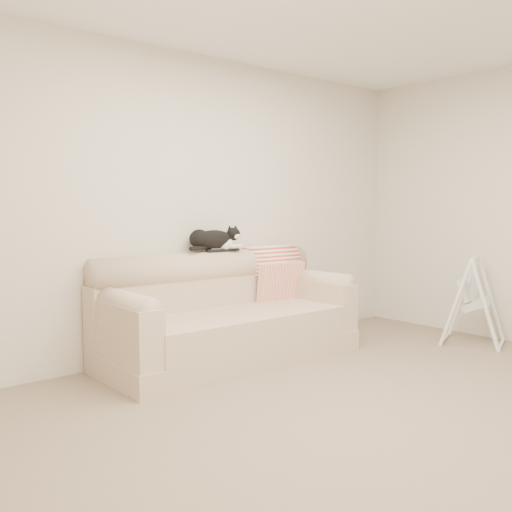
{
  "coord_description": "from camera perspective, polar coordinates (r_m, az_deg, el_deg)",
  "views": [
    {
      "loc": [
        -2.81,
        -2.21,
        1.29
      ],
      "look_at": [
        0.07,
        1.27,
        0.9
      ],
      "focal_mm": 40.0,
      "sensor_mm": 36.0,
      "label": 1
    }
  ],
  "objects": [
    {
      "name": "tuxedo_cat",
      "position": [
        5.0,
        -4.28,
        1.68
      ],
      "size": [
        0.56,
        0.21,
        0.22
      ],
      "color": "black",
      "rests_on": "sofa"
    },
    {
      "name": "remote_b",
      "position": [
        5.09,
        -2.64,
        0.65
      ],
      "size": [
        0.18,
        0.09,
        0.02
      ],
      "color": "black",
      "rests_on": "sofa"
    },
    {
      "name": "baby_swing",
      "position": [
        5.75,
        20.87,
        -4.12
      ],
      "size": [
        0.67,
        0.69,
        0.83
      ],
      "color": "white",
      "rests_on": "ground"
    },
    {
      "name": "throw_blanket",
      "position": [
        5.42,
        1.53,
        -1.02
      ],
      "size": [
        0.54,
        0.38,
        0.58
      ],
      "color": "red",
      "rests_on": "sofa"
    },
    {
      "name": "remote_a",
      "position": [
        5.0,
        -4.08,
        0.59
      ],
      "size": [
        0.18,
        0.05,
        0.03
      ],
      "color": "black",
      "rests_on": "sofa"
    },
    {
      "name": "room_shell",
      "position": [
        3.58,
        12.28,
        8.64
      ],
      "size": [
        5.04,
        4.04,
        2.6
      ],
      "color": "beige",
      "rests_on": "ground"
    },
    {
      "name": "ground_plane",
      "position": [
        3.8,
        11.84,
        -14.98
      ],
      "size": [
        5.0,
        5.0,
        0.0
      ],
      "primitive_type": "plane",
      "color": "#776652",
      "rests_on": "ground"
    },
    {
      "name": "sofa",
      "position": [
        4.85,
        -3.07,
        -6.2
      ],
      "size": [
        2.2,
        0.93,
        0.9
      ],
      "color": "tan",
      "rests_on": "ground"
    }
  ]
}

